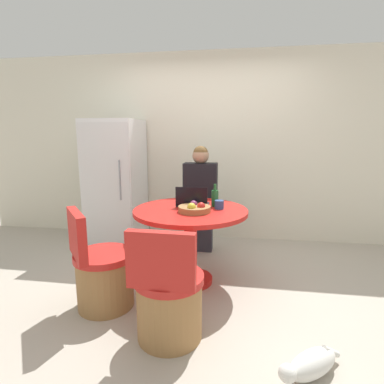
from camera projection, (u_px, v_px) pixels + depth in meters
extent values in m
plane|color=#B2A899|center=(197.00, 287.00, 2.95)|extent=(12.00, 12.00, 0.00)
cube|color=silver|center=(212.00, 148.00, 4.24)|extent=(7.00, 0.06, 2.60)
cube|color=white|center=(116.00, 182.00, 4.13)|extent=(0.69, 0.70, 1.68)
cube|color=silver|center=(105.00, 186.00, 3.78)|extent=(0.66, 0.01, 1.58)
cylinder|color=gray|center=(120.00, 180.00, 3.73)|extent=(0.02, 0.02, 0.50)
cylinder|color=red|center=(191.00, 279.00, 3.06)|extent=(0.44, 0.44, 0.05)
cylinder|color=red|center=(190.00, 245.00, 3.00)|extent=(0.13, 0.13, 0.68)
cylinder|color=red|center=(190.00, 211.00, 2.93)|extent=(1.12, 1.12, 0.04)
cylinder|color=#9E7042|center=(105.00, 282.00, 2.60)|extent=(0.48, 0.48, 0.43)
cylinder|color=red|center=(104.00, 256.00, 2.56)|extent=(0.51, 0.51, 0.06)
cube|color=red|center=(77.00, 235.00, 2.41)|extent=(0.34, 0.40, 0.39)
cylinder|color=#9E7042|center=(170.00, 309.00, 2.20)|extent=(0.48, 0.48, 0.43)
cylinder|color=red|center=(169.00, 278.00, 2.15)|extent=(0.51, 0.51, 0.06)
cube|color=red|center=(161.00, 261.00, 1.92)|extent=(0.46, 0.08, 0.39)
cube|color=#2D2D38|center=(202.00, 232.00, 3.88)|extent=(0.28, 0.16, 0.49)
cube|color=#2D2D38|center=(201.00, 209.00, 3.76)|extent=(0.32, 0.36, 0.14)
cube|color=black|center=(200.00, 185.00, 3.62)|extent=(0.40, 0.22, 0.52)
sphere|color=tan|center=(201.00, 156.00, 3.56)|extent=(0.20, 0.20, 0.20)
sphere|color=brown|center=(201.00, 154.00, 3.55)|extent=(0.18, 0.18, 0.18)
cube|color=#232328|center=(193.00, 204.00, 3.08)|extent=(0.32, 0.22, 0.02)
cube|color=black|center=(191.00, 197.00, 2.95)|extent=(0.32, 0.01, 0.19)
cylinder|color=olive|center=(194.00, 209.00, 2.81)|extent=(0.30, 0.30, 0.05)
sphere|color=red|center=(201.00, 206.00, 2.78)|extent=(0.08, 0.08, 0.08)
sphere|color=#7A2D5B|center=(194.00, 204.00, 2.87)|extent=(0.07, 0.07, 0.07)
sphere|color=gold|center=(192.00, 207.00, 2.74)|extent=(0.08, 0.08, 0.08)
cylinder|color=#2D4C84|center=(219.00, 205.00, 2.92)|extent=(0.09, 0.09, 0.08)
cylinder|color=#23602D|center=(215.00, 198.00, 3.02)|extent=(0.07, 0.07, 0.16)
cylinder|color=#23602D|center=(215.00, 187.00, 3.00)|extent=(0.03, 0.03, 0.06)
ellipsoid|color=white|center=(312.00, 364.00, 1.85)|extent=(0.41, 0.37, 0.16)
sphere|color=white|center=(287.00, 373.00, 1.74)|extent=(0.11, 0.11, 0.11)
cylinder|color=white|center=(331.00, 351.00, 1.93)|extent=(0.16, 0.13, 0.13)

